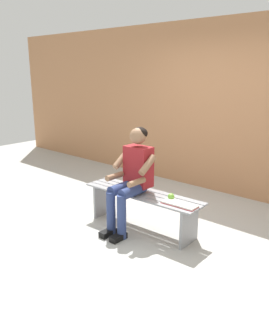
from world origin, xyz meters
TOP-DOWN VIEW (x-y plane):
  - ground_plane at (1.02, 1.00)m, footprint 10.00×7.00m
  - brick_wall at (0.50, -2.01)m, footprint 9.50×0.24m
  - bench_near at (0.00, 0.00)m, footprint 1.61×0.46m
  - person_seated at (0.09, 0.10)m, footprint 0.50×0.69m
  - apple at (-0.41, -0.03)m, footprint 0.08×0.08m
  - book_open at (-0.58, 0.04)m, footprint 0.42×0.17m

SIDE VIEW (x-z plane):
  - ground_plane at x=1.02m, z-range -0.04..0.00m
  - bench_near at x=0.00m, z-range 0.12..0.59m
  - book_open at x=-0.58m, z-range 0.47..0.50m
  - apple at x=-0.41m, z-range 0.47..0.55m
  - person_seated at x=0.09m, z-range 0.07..1.35m
  - brick_wall at x=0.50m, z-range 0.00..2.71m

